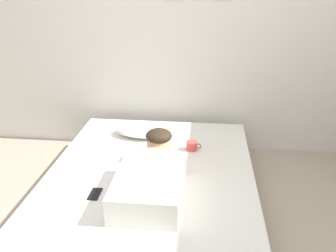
{
  "coord_description": "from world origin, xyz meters",
  "views": [
    {
      "loc": [
        0.19,
        -1.75,
        1.66
      ],
      "look_at": [
        -0.08,
        0.82,
        0.56
      ],
      "focal_mm": 38.54,
      "sensor_mm": 36.0,
      "label": 1
    }
  ],
  "objects_px": {
    "person_lying": "(152,173)",
    "coffee_cup": "(192,146)",
    "pillow": "(145,129)",
    "cell_phone": "(95,194)",
    "bed": "(150,192)"
  },
  "relations": [
    {
      "from": "pillow",
      "to": "person_lying",
      "type": "relative_size",
      "value": 0.57
    },
    {
      "from": "pillow",
      "to": "person_lying",
      "type": "height_order",
      "value": "person_lying"
    },
    {
      "from": "pillow",
      "to": "coffee_cup",
      "type": "xyz_separation_m",
      "value": [
        0.43,
        -0.25,
        -0.02
      ]
    },
    {
      "from": "person_lying",
      "to": "cell_phone",
      "type": "xyz_separation_m",
      "value": [
        -0.36,
        -0.14,
        -0.1
      ]
    },
    {
      "from": "person_lying",
      "to": "cell_phone",
      "type": "distance_m",
      "value": 0.4
    },
    {
      "from": "bed",
      "to": "cell_phone",
      "type": "relative_size",
      "value": 14.94
    },
    {
      "from": "cell_phone",
      "to": "pillow",
      "type": "bearing_deg",
      "value": 79.86
    },
    {
      "from": "person_lying",
      "to": "coffee_cup",
      "type": "height_order",
      "value": "person_lying"
    },
    {
      "from": "bed",
      "to": "pillow",
      "type": "bearing_deg",
      "value": 102.22
    },
    {
      "from": "person_lying",
      "to": "cell_phone",
      "type": "height_order",
      "value": "person_lying"
    },
    {
      "from": "bed",
      "to": "cell_phone",
      "type": "distance_m",
      "value": 0.47
    },
    {
      "from": "pillow",
      "to": "cell_phone",
      "type": "relative_size",
      "value": 3.71
    },
    {
      "from": "person_lying",
      "to": "coffee_cup",
      "type": "xyz_separation_m",
      "value": [
        0.24,
        0.59,
        -0.07
      ]
    },
    {
      "from": "bed",
      "to": "person_lying",
      "type": "xyz_separation_m",
      "value": [
        0.04,
        -0.17,
        0.26
      ]
    },
    {
      "from": "bed",
      "to": "pillow",
      "type": "distance_m",
      "value": 0.72
    }
  ]
}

